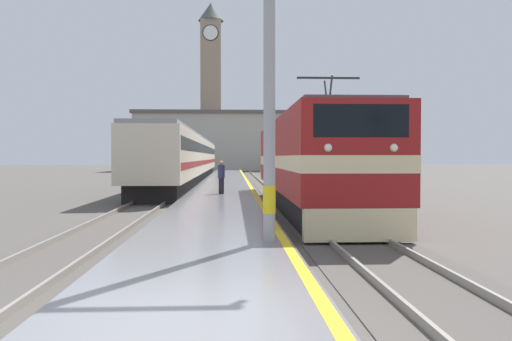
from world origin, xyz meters
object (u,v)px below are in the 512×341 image
Objects in this scene: person_on_platform at (221,177)px; locomotive_train at (308,163)px; passenger_train at (189,158)px; clock_tower at (211,82)px; catenary_mast at (273,43)px.

locomotive_train is at bearing -50.22° from person_on_platform.
clock_tower is (0.15, 41.75, 12.71)m from passenger_train.
locomotive_train is 10.33× the size of person_on_platform.
clock_tower is at bearing 89.79° from passenger_train.
catenary_mast is at bearing -86.58° from clock_tower.
locomotive_train reaches higher than person_on_platform.
passenger_train is 26.40× the size of person_on_platform.
person_on_platform is (3.16, -18.39, -0.87)m from passenger_train.
passenger_train is 32.58m from catenary_mast.
passenger_train is at bearing -90.21° from clock_tower.
person_on_platform is at bearing 95.86° from catenary_mast.
catenary_mast is (4.57, -32.15, 2.53)m from passenger_train.
clock_tower is (-6.63, 64.49, 12.84)m from locomotive_train.
person_on_platform is (-1.41, 13.76, -3.39)m from catenary_mast.
locomotive_train is at bearing 76.81° from catenary_mast.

